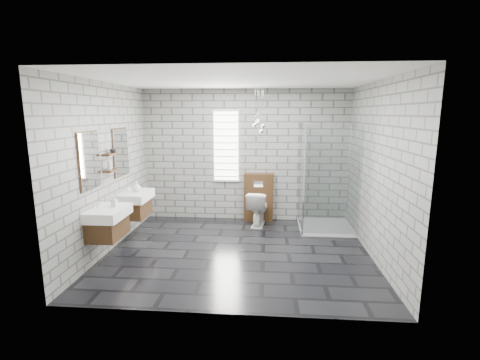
# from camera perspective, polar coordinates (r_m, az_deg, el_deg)

# --- Properties ---
(floor) EXTENTS (4.20, 3.60, 0.02)m
(floor) POSITION_cam_1_polar(r_m,az_deg,el_deg) (5.79, -0.33, -11.73)
(floor) COLOR black
(floor) RESTS_ON ground
(ceiling) EXTENTS (4.20, 3.60, 0.02)m
(ceiling) POSITION_cam_1_polar(r_m,az_deg,el_deg) (5.36, -0.36, 16.18)
(ceiling) COLOR white
(ceiling) RESTS_ON wall_back
(wall_back) EXTENTS (4.20, 0.02, 2.70)m
(wall_back) POSITION_cam_1_polar(r_m,az_deg,el_deg) (7.20, 0.90, 4.00)
(wall_back) COLOR gray
(wall_back) RESTS_ON floor
(wall_front) EXTENTS (4.20, 0.02, 2.70)m
(wall_front) POSITION_cam_1_polar(r_m,az_deg,el_deg) (3.64, -2.81, -2.90)
(wall_front) COLOR gray
(wall_front) RESTS_ON floor
(wall_left) EXTENTS (0.02, 3.60, 2.70)m
(wall_left) POSITION_cam_1_polar(r_m,az_deg,el_deg) (5.97, -20.97, 1.83)
(wall_left) COLOR gray
(wall_left) RESTS_ON floor
(wall_right) EXTENTS (0.02, 3.60, 2.70)m
(wall_right) POSITION_cam_1_polar(r_m,az_deg,el_deg) (5.64, 21.56, 1.28)
(wall_right) COLOR gray
(wall_right) RESTS_ON floor
(vanity_left) EXTENTS (0.47, 0.70, 1.57)m
(vanity_left) POSITION_cam_1_polar(r_m,az_deg,el_deg) (5.50, -21.20, -5.26)
(vanity_left) COLOR #452B15
(vanity_left) RESTS_ON wall_left
(vanity_right) EXTENTS (0.47, 0.70, 1.57)m
(vanity_right) POSITION_cam_1_polar(r_m,az_deg,el_deg) (6.45, -17.08, -2.66)
(vanity_right) COLOR #452B15
(vanity_right) RESTS_ON wall_left
(shelf_lower) EXTENTS (0.14, 0.30, 0.03)m
(shelf_lower) POSITION_cam_1_polar(r_m,az_deg,el_deg) (5.90, -20.45, 1.47)
(shelf_lower) COLOR #452B15
(shelf_lower) RESTS_ON wall_left
(shelf_upper) EXTENTS (0.14, 0.30, 0.03)m
(shelf_upper) POSITION_cam_1_polar(r_m,az_deg,el_deg) (5.86, -20.62, 3.97)
(shelf_upper) COLOR #452B15
(shelf_upper) RESTS_ON wall_left
(window) EXTENTS (0.56, 0.05, 1.48)m
(window) POSITION_cam_1_polar(r_m,az_deg,el_deg) (7.18, -2.31, 5.58)
(window) COLOR white
(window) RESTS_ON wall_back
(cistern_panel) EXTENTS (0.60, 0.20, 1.00)m
(cistern_panel) POSITION_cam_1_polar(r_m,az_deg,el_deg) (7.23, 3.06, -2.84)
(cistern_panel) COLOR #452B15
(cistern_panel) RESTS_ON floor
(flush_plate) EXTENTS (0.18, 0.01, 0.12)m
(flush_plate) POSITION_cam_1_polar(r_m,az_deg,el_deg) (7.06, 3.06, -0.68)
(flush_plate) COLOR silver
(flush_plate) RESTS_ON cistern_panel
(shower_enclosure) EXTENTS (1.00, 1.00, 2.03)m
(shower_enclosure) POSITION_cam_1_polar(r_m,az_deg,el_deg) (6.80, 13.28, -3.97)
(shower_enclosure) COLOR white
(shower_enclosure) RESTS_ON floor
(pendant_cluster) EXTENTS (0.24, 0.23, 0.86)m
(pendant_cluster) POSITION_cam_1_polar(r_m,az_deg,el_deg) (6.70, 3.17, 9.09)
(pendant_cluster) COLOR silver
(pendant_cluster) RESTS_ON ceiling
(toilet) EXTENTS (0.47, 0.72, 0.69)m
(toilet) POSITION_cam_1_polar(r_m,az_deg,el_deg) (7.01, 2.98, -4.60)
(toilet) COLOR white
(toilet) RESTS_ON floor
(soap_bottle_a) EXTENTS (0.08, 0.09, 0.16)m
(soap_bottle_a) POSITION_cam_1_polar(r_m,az_deg,el_deg) (5.49, -19.92, -3.29)
(soap_bottle_a) COLOR #B2B2B2
(soap_bottle_a) RESTS_ON vanity_left
(soap_bottle_b) EXTENTS (0.15, 0.15, 0.19)m
(soap_bottle_b) POSITION_cam_1_polar(r_m,az_deg,el_deg) (6.40, -16.63, -1.03)
(soap_bottle_b) COLOR #B2B2B2
(soap_bottle_b) RESTS_ON vanity_right
(soap_bottle_c) EXTENTS (0.09, 0.09, 0.19)m
(soap_bottle_c) POSITION_cam_1_polar(r_m,az_deg,el_deg) (5.83, -20.66, 2.45)
(soap_bottle_c) COLOR #B2B2B2
(soap_bottle_c) RESTS_ON shelf_lower
(vase) EXTENTS (0.11, 0.11, 0.10)m
(vase) POSITION_cam_1_polar(r_m,az_deg,el_deg) (5.95, -20.14, 4.73)
(vase) COLOR #B2B2B2
(vase) RESTS_ON shelf_upper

